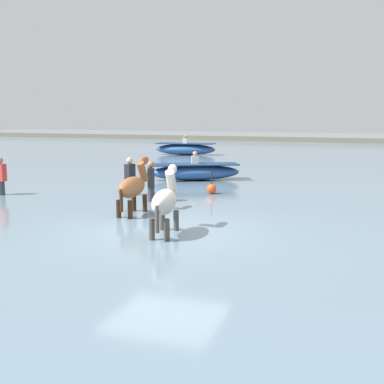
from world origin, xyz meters
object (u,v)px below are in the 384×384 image
Objects in this scene: person_onlooker_left at (151,187)px; channel_buoy at (212,189)px; person_wading_close at (1,181)px; boat_far_inshore at (195,172)px; boat_distant_west at (185,149)px; horse_trailing_chestnut at (133,188)px; person_onlooker_right at (130,182)px; horse_lead_pinto at (165,203)px.

channel_buoy is (1.28, 1.95, -0.27)m from person_onlooker_left.
person_wading_close and person_onlooker_left have the same top height.
channel_buoy is (1.54, -3.00, -0.15)m from boat_far_inshore.
boat_distant_west is at bearing 105.69° from person_onlooker_left.
boat_distant_west is 1.06× the size of boat_far_inshore.
person_wading_close is (-4.71, -5.32, 0.11)m from boat_far_inshore.
boat_distant_west is 16.14m from person_wading_close.
boat_distant_west is at bearing 88.06° from person_wading_close.
channel_buoy is at bearing 75.48° from horse_trailing_chestnut.
person_onlooker_left is (1.09, -0.88, 0.00)m from person_onlooker_right.
person_onlooker_right is at bearing 17.95° from person_wading_close.
person_wading_close is at bearing -131.50° from boat_far_inshore.
horse_trailing_chestnut is 5.47m from person_wading_close.
person_wading_close is at bearing -91.94° from boat_distant_west.
horse_lead_pinto reaches higher than person_onlooker_left.
horse_trailing_chestnut is (-1.57, 1.77, -0.01)m from horse_lead_pinto.
person_onlooker_right is 1.41m from person_onlooker_left.
channel_buoy is (2.37, 1.07, -0.27)m from person_onlooker_right.
person_wading_close is 1.00× the size of person_onlooker_left.
person_onlooker_right and person_onlooker_left have the same top height.
person_onlooker_left is at bearing 98.95° from horse_trailing_chestnut.
horse_lead_pinto is 2.57× the size of channel_buoy.
horse_lead_pinto is 20.37m from boat_distant_west.
person_onlooker_right reaches higher than boat_distant_west.
person_onlooker_left is at bearing 117.27° from horse_lead_pinto.
horse_lead_pinto is at bearing -25.40° from person_wading_close.
boat_far_inshore is at bearing 48.50° from person_wading_close.
horse_trailing_chestnut is 18.23m from boat_distant_west.
person_onlooker_left is 2.23× the size of channel_buoy.
person_onlooker_left is (-0.29, 1.85, -0.24)m from horse_trailing_chestnut.
horse_trailing_chestnut is 6.83m from boat_far_inshore.
boat_far_inshore is (4.16, -10.81, -0.04)m from boat_distant_west.
boat_far_inshore is at bearing -68.95° from boat_distant_west.
person_onlooker_right is at bearing -155.78° from channel_buoy.
horse_trailing_chestnut is at bearing -75.00° from boat_distant_west.
person_onlooker_left reaches higher than boat_distant_west.
boat_far_inshore is at bearing 103.98° from horse_lead_pinto.
boat_far_inshore is at bearing 94.70° from horse_trailing_chestnut.
horse_trailing_chestnut reaches higher than channel_buoy.
horse_lead_pinto is 0.49× the size of boat_distant_west.
boat_distant_west is at bearing 105.00° from horse_trailing_chestnut.
person_wading_close is at bearing -159.62° from channel_buoy.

